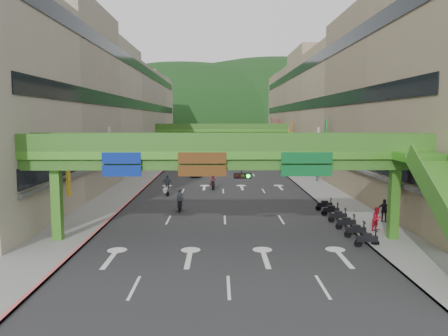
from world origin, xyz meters
The scene contains 23 objects.
ground centered at (0.00, 0.00, 0.00)m, with size 320.00×320.00×0.00m, color black.
road_slab centered at (0.00, 50.00, 0.01)m, with size 18.00×140.00×0.02m, color #28282B.
sidewalk_left centered at (-11.00, 50.00, 0.07)m, with size 4.00×140.00×0.15m, color gray.
sidewalk_right centered at (11.00, 50.00, 0.07)m, with size 4.00×140.00×0.15m, color gray.
curb_left centered at (-9.10, 50.00, 0.09)m, with size 0.20×140.00×0.18m, color #CC5959.
curb_right centered at (9.10, 50.00, 0.09)m, with size 0.20×140.00×0.18m, color gray.
building_row_left centered at (-18.93, 50.00, 9.46)m, with size 12.80×95.00×19.00m.
building_row_right centered at (18.93, 50.00, 9.46)m, with size 12.80×95.00×19.00m.
overpass_near centered at (0.93, 5.38, 5.21)m, with size 28.00×12.27×7.10m.
overpass_far centered at (0.00, 65.00, 5.40)m, with size 28.00×2.20×7.10m.
hill_left centered at (-15.00, 160.00, 0.00)m, with size 168.00×140.00×112.00m, color #1C4419.
hill_right centered at (25.00, 180.00, 0.00)m, with size 208.00×176.00×128.00m, color #1C4419.
bunting_string centered at (0.00, 30.00, 5.96)m, with size 26.00×0.36×0.47m.
scooter_rider_near centered at (-3.87, 15.47, 0.91)m, with size 0.61×1.60×1.98m.
scooter_rider_mid centered at (-1.15, 27.17, 1.00)m, with size 0.83×1.60×1.96m.
scooter_rider_left centered at (-5.92, 23.26, 1.11)m, with size 1.15×1.58×2.18m.
scooter_rider_far centered at (-4.83, 49.07, 0.94)m, with size 0.77×1.60×1.88m.
parked_scooter_row centered at (8.80, 10.00, 0.52)m, with size 1.60×11.55×1.08m.
car_silver centered at (-3.71, 38.64, 0.62)m, with size 1.32×3.78×1.24m, color #A3A2AA.
car_yellow centered at (0.65, 74.40, 0.77)m, with size 1.82×4.52×1.54m, color yellow.
pedestrian_red centered at (10.69, 8.00, 0.85)m, with size 0.83×0.64×1.70m, color #AE0F22.
pedestrian_dark centered at (12.20, 10.72, 0.87)m, with size 1.02×0.43×1.75m, color black.
pedestrian_blue centered at (12.10, 33.17, 0.83)m, with size 0.78×0.50×1.67m, color #283A4E.
Camera 1 is at (-0.44, -22.02, 7.99)m, focal length 35.00 mm.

